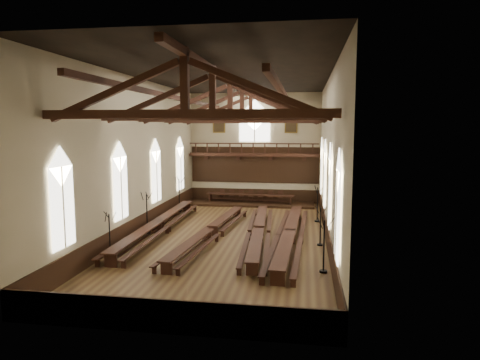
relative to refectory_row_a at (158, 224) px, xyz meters
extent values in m
plane|color=brown|center=(4.90, -0.35, -0.60)|extent=(26.00, 26.00, 0.00)
plane|color=#C1B292|center=(4.90, 12.65, 4.40)|extent=(12.00, 0.00, 12.00)
plane|color=#C1B292|center=(4.90, -13.35, 4.40)|extent=(12.00, 0.00, 12.00)
plane|color=#C1B292|center=(-1.10, -0.35, 4.40)|extent=(0.00, 26.00, 26.00)
plane|color=#C1B292|center=(10.90, -0.35, 4.40)|extent=(0.00, 26.00, 26.00)
plane|color=black|center=(4.90, -0.35, 9.40)|extent=(26.00, 26.00, 0.00)
cube|color=black|center=(4.90, 12.61, 0.00)|extent=(11.90, 0.08, 1.20)
cube|color=black|center=(4.90, -13.31, 0.00)|extent=(11.90, 0.08, 1.20)
cube|color=black|center=(-1.06, -0.35, 0.00)|extent=(0.08, 25.90, 1.20)
cube|color=black|center=(10.86, -0.35, 0.00)|extent=(0.08, 25.90, 1.20)
cube|color=white|center=(-1.00, -9.35, 2.80)|extent=(0.05, 1.80, 3.60)
cube|color=white|center=(-1.00, -9.35, 4.60)|extent=(0.05, 1.80, 1.80)
cylinder|color=#C1B292|center=(-0.96, -9.35, 2.80)|extent=(0.08, 0.08, 3.60)
cube|color=white|center=(-1.00, -3.35, 2.80)|extent=(0.05, 1.80, 3.60)
cube|color=white|center=(-1.00, -3.35, 4.60)|extent=(0.05, 1.80, 1.80)
cylinder|color=#C1B292|center=(-0.96, -3.35, 2.80)|extent=(0.08, 0.08, 3.60)
cube|color=white|center=(-1.00, 2.65, 2.80)|extent=(0.05, 1.80, 3.60)
cube|color=white|center=(-1.00, 2.65, 4.60)|extent=(0.05, 1.80, 1.80)
cylinder|color=#C1B292|center=(-0.96, 2.65, 2.80)|extent=(0.08, 0.08, 3.60)
cube|color=white|center=(-1.00, 8.65, 2.80)|extent=(0.05, 1.80, 3.60)
cube|color=white|center=(-1.00, 8.65, 4.60)|extent=(0.05, 1.80, 1.80)
cylinder|color=#C1B292|center=(-0.96, 8.65, 2.80)|extent=(0.08, 0.08, 3.60)
cube|color=white|center=(10.80, -9.35, 2.80)|extent=(0.05, 1.80, 3.60)
cube|color=white|center=(10.80, -9.35, 4.60)|extent=(0.05, 1.80, 1.80)
cylinder|color=#C1B292|center=(10.76, -9.35, 2.80)|extent=(0.08, 0.08, 3.60)
cube|color=white|center=(10.80, -3.35, 2.80)|extent=(0.05, 1.80, 3.60)
cube|color=white|center=(10.80, -3.35, 4.60)|extent=(0.05, 1.80, 1.80)
cylinder|color=#C1B292|center=(10.76, -3.35, 2.80)|extent=(0.08, 0.08, 3.60)
cube|color=white|center=(10.80, 2.65, 2.80)|extent=(0.05, 1.80, 3.60)
cube|color=white|center=(10.80, 2.65, 4.60)|extent=(0.05, 1.80, 1.80)
cylinder|color=#C1B292|center=(10.76, 2.65, 2.80)|extent=(0.08, 0.08, 3.60)
cube|color=white|center=(10.80, 8.65, 2.80)|extent=(0.05, 1.80, 3.60)
cube|color=white|center=(10.80, 8.65, 4.60)|extent=(0.05, 1.80, 1.80)
cylinder|color=#C1B292|center=(10.76, 8.65, 2.80)|extent=(0.08, 0.08, 3.60)
cube|color=white|center=(4.90, 12.55, 6.20)|extent=(2.80, 0.05, 2.40)
cube|color=white|center=(4.90, 12.55, 7.40)|extent=(2.80, 0.05, 2.80)
cylinder|color=#C1B292|center=(4.90, 12.51, 6.20)|extent=(0.10, 0.10, 2.40)
cube|color=#371B11|center=(4.90, 12.00, 3.80)|extent=(11.80, 1.20, 0.20)
cube|color=black|center=(4.90, 12.59, 2.85)|extent=(11.80, 0.10, 3.30)
cube|color=#371B11|center=(4.90, 11.46, 4.85)|extent=(11.60, 0.12, 0.10)
cube|color=#371B11|center=(4.90, 11.46, 3.95)|extent=(11.60, 0.12, 0.10)
cube|color=#371B11|center=(0.40, 12.40, 3.55)|extent=(0.35, 0.40, 0.50)
cube|color=#371B11|center=(3.40, 12.40, 3.55)|extent=(0.35, 0.40, 0.50)
cube|color=#371B11|center=(6.40, 12.40, 3.55)|extent=(0.35, 0.40, 0.50)
cube|color=#371B11|center=(9.40, 12.40, 3.55)|extent=(0.35, 0.40, 0.50)
cube|color=brown|center=(1.60, 12.56, 6.50)|extent=(1.15, 0.06, 1.45)
cube|color=black|center=(1.60, 12.52, 6.50)|extent=(0.95, 0.04, 1.25)
cube|color=brown|center=(8.20, 12.56, 6.50)|extent=(1.15, 0.06, 1.45)
cube|color=black|center=(8.20, 12.52, 6.50)|extent=(0.95, 0.04, 1.25)
cube|color=#371B11|center=(4.90, -10.35, 6.80)|extent=(11.70, 0.35, 0.35)
cube|color=#371B11|center=(4.90, -10.35, 8.10)|extent=(0.30, 0.30, 2.40)
cube|color=#371B11|center=(2.02, -10.35, 7.70)|extent=(5.44, 0.26, 2.40)
cube|color=#371B11|center=(7.78, -10.35, 7.70)|extent=(5.44, 0.26, 2.40)
cube|color=#371B11|center=(4.90, -5.35, 6.80)|extent=(11.70, 0.35, 0.35)
cube|color=#371B11|center=(4.90, -5.35, 8.10)|extent=(0.30, 0.30, 2.40)
cube|color=#371B11|center=(2.02, -5.35, 7.70)|extent=(5.44, 0.26, 2.40)
cube|color=#371B11|center=(7.78, -5.35, 7.70)|extent=(5.44, 0.26, 2.40)
cube|color=#371B11|center=(4.90, -0.35, 6.80)|extent=(11.70, 0.35, 0.35)
cube|color=#371B11|center=(4.90, -0.35, 8.10)|extent=(0.30, 0.30, 2.40)
cube|color=#371B11|center=(2.02, -0.35, 7.70)|extent=(5.44, 0.26, 2.40)
cube|color=#371B11|center=(7.78, -0.35, 7.70)|extent=(5.44, 0.26, 2.40)
cube|color=#371B11|center=(4.90, 4.65, 6.80)|extent=(11.70, 0.35, 0.35)
cube|color=#371B11|center=(4.90, 4.65, 8.10)|extent=(0.30, 0.30, 2.40)
cube|color=#371B11|center=(2.02, 4.65, 7.70)|extent=(5.44, 0.26, 2.40)
cube|color=#371B11|center=(7.78, 4.65, 7.70)|extent=(5.44, 0.26, 2.40)
cube|color=#371B11|center=(4.90, 9.65, 6.80)|extent=(11.70, 0.35, 0.35)
cube|color=#371B11|center=(4.90, 9.65, 8.10)|extent=(0.30, 0.30, 2.40)
cube|color=#371B11|center=(2.02, 9.65, 7.70)|extent=(5.44, 0.26, 2.40)
cube|color=#371B11|center=(7.78, 9.65, 7.70)|extent=(5.44, 0.26, 2.40)
cube|color=#371B11|center=(1.54, -0.35, 8.10)|extent=(0.25, 25.70, 0.25)
cube|color=#371B11|center=(8.26, -0.35, 8.10)|extent=(0.25, 25.70, 0.25)
cube|color=#371B11|center=(4.90, -0.35, 9.10)|extent=(0.30, 25.70, 0.30)
cube|color=#371B11|center=(0.00, -3.70, 0.18)|extent=(0.84, 7.66, 0.09)
cube|color=#371B11|center=(0.00, -7.14, -0.23)|extent=(0.65, 0.09, 0.73)
cube|color=#371B11|center=(0.00, -0.26, -0.23)|extent=(0.65, 0.09, 0.73)
cube|color=#371B11|center=(0.00, -3.70, -0.32)|extent=(0.16, 6.78, 0.09)
cube|color=#371B11|center=(-0.68, -3.71, -0.14)|extent=(0.39, 7.65, 0.07)
cube|color=#371B11|center=(-0.68, -7.20, -0.38)|extent=(0.25, 0.08, 0.43)
cube|color=#371B11|center=(-0.68, -0.21, -0.38)|extent=(0.25, 0.08, 0.43)
cube|color=#371B11|center=(0.68, -3.69, -0.14)|extent=(0.39, 7.65, 0.07)
cube|color=#371B11|center=(0.68, -7.19, -0.38)|extent=(0.25, 0.08, 0.43)
cube|color=#371B11|center=(0.68, -0.20, -0.38)|extent=(0.25, 0.08, 0.43)
cube|color=#371B11|center=(0.00, 3.70, 0.18)|extent=(0.84, 7.66, 0.09)
cube|color=#371B11|center=(0.00, 0.26, -0.23)|extent=(0.65, 0.09, 0.73)
cube|color=#371B11|center=(0.00, 7.14, -0.23)|extent=(0.65, 0.09, 0.73)
cube|color=#371B11|center=(0.00, 3.70, -0.32)|extent=(0.16, 6.78, 0.09)
cube|color=#371B11|center=(-0.68, 3.69, -0.14)|extent=(0.39, 7.65, 0.07)
cube|color=#371B11|center=(-0.68, 0.20, -0.38)|extent=(0.25, 0.08, 0.43)
cube|color=#371B11|center=(-0.68, 7.19, -0.38)|extent=(0.25, 0.08, 0.43)
cube|color=#371B11|center=(0.68, 3.71, -0.14)|extent=(0.39, 7.65, 0.07)
cube|color=#371B11|center=(0.68, 0.21, -0.38)|extent=(0.25, 0.08, 0.43)
cube|color=#371B11|center=(0.68, 7.20, -0.38)|extent=(0.25, 0.08, 0.43)
cube|color=#371B11|center=(3.77, -4.70, 0.09)|extent=(1.28, 6.80, 0.08)
cube|color=#371B11|center=(3.77, -7.74, -0.27)|extent=(0.58, 0.13, 0.65)
cube|color=#371B11|center=(3.77, -1.65, -0.27)|extent=(0.58, 0.13, 0.65)
cube|color=#371B11|center=(3.77, -4.70, -0.36)|extent=(0.62, 5.97, 0.08)
cube|color=#371B11|center=(3.17, -4.64, -0.19)|extent=(0.88, 6.76, 0.06)
cube|color=#371B11|center=(3.17, -7.73, -0.41)|extent=(0.22, 0.09, 0.38)
cube|color=#371B11|center=(3.17, -1.55, -0.41)|extent=(0.22, 0.09, 0.38)
cube|color=#371B11|center=(4.36, -4.75, -0.19)|extent=(0.88, 6.76, 0.06)
cube|color=#371B11|center=(4.36, -7.84, -0.41)|extent=(0.22, 0.09, 0.38)
cube|color=#371B11|center=(4.36, -1.66, -0.41)|extent=(0.22, 0.09, 0.38)
cube|color=#371B11|center=(3.77, 2.70, 0.09)|extent=(1.28, 6.80, 0.08)
cube|color=#371B11|center=(3.77, -0.34, -0.27)|extent=(0.58, 0.13, 0.65)
cube|color=#371B11|center=(3.77, 5.75, -0.27)|extent=(0.58, 0.13, 0.65)
cube|color=#371B11|center=(3.77, 2.70, -0.36)|extent=(0.62, 5.97, 0.08)
cube|color=#371B11|center=(3.17, 2.76, -0.19)|extent=(0.88, 6.76, 0.06)
cube|color=#371B11|center=(3.17, -0.33, -0.41)|extent=(0.22, 0.09, 0.38)
cube|color=#371B11|center=(3.17, 5.85, -0.41)|extent=(0.22, 0.09, 0.38)
cube|color=#371B11|center=(4.36, 2.65, -0.19)|extent=(0.88, 6.76, 0.06)
cube|color=#371B11|center=(4.36, -0.44, -0.41)|extent=(0.22, 0.09, 0.38)
cube|color=#371B11|center=(4.36, 5.74, -0.41)|extent=(0.22, 0.09, 0.38)
cube|color=#371B11|center=(6.70, -4.17, 0.10)|extent=(1.10, 6.88, 0.08)
cube|color=#371B11|center=(6.70, -7.25, -0.27)|extent=(0.59, 0.11, 0.66)
cube|color=#371B11|center=(6.70, -1.09, -0.27)|extent=(0.59, 0.11, 0.66)
cube|color=#371B11|center=(6.70, -4.17, -0.35)|extent=(0.45, 6.06, 0.08)
cube|color=#371B11|center=(6.09, -4.21, -0.19)|extent=(0.69, 6.85, 0.06)
cube|color=#371B11|center=(6.09, -7.34, -0.41)|extent=(0.22, 0.08, 0.38)
cube|color=#371B11|center=(6.09, -1.08, -0.41)|extent=(0.22, 0.08, 0.38)
cube|color=#371B11|center=(7.30, -4.13, -0.19)|extent=(0.69, 6.85, 0.06)
cube|color=#371B11|center=(7.30, -7.26, -0.41)|extent=(0.22, 0.08, 0.38)
cube|color=#371B11|center=(7.30, -1.00, -0.41)|extent=(0.22, 0.08, 0.38)
cube|color=#371B11|center=(6.70, 3.23, 0.10)|extent=(1.10, 6.88, 0.08)
cube|color=#371B11|center=(6.70, 0.15, -0.27)|extent=(0.59, 0.11, 0.66)
cube|color=#371B11|center=(6.70, 6.31, -0.27)|extent=(0.59, 0.11, 0.66)
cube|color=#371B11|center=(6.70, 3.23, -0.35)|extent=(0.45, 6.06, 0.08)
cube|color=#371B11|center=(6.09, 3.19, -0.19)|extent=(0.69, 6.85, 0.06)
cube|color=#371B11|center=(6.09, 0.06, -0.41)|extent=(0.22, 0.08, 0.38)
cube|color=#371B11|center=(6.09, 6.32, -0.41)|extent=(0.22, 0.08, 0.38)
cube|color=#371B11|center=(7.30, 3.27, -0.19)|extent=(0.69, 6.85, 0.06)
cube|color=#371B11|center=(7.30, 0.14, -0.41)|extent=(0.22, 0.08, 0.38)
cube|color=#371B11|center=(7.30, 6.40, -0.41)|extent=(0.22, 0.08, 0.38)
cube|color=#371B11|center=(8.67, -4.93, 0.18)|extent=(1.05, 7.72, 0.09)
cube|color=#371B11|center=(8.67, -8.40, -0.23)|extent=(0.66, 0.11, 0.74)
cube|color=#371B11|center=(8.67, -1.47, -0.23)|extent=(0.66, 0.11, 0.74)
cube|color=#371B11|center=(8.67, -4.93, -0.32)|extent=(0.34, 6.81, 0.09)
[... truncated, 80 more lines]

